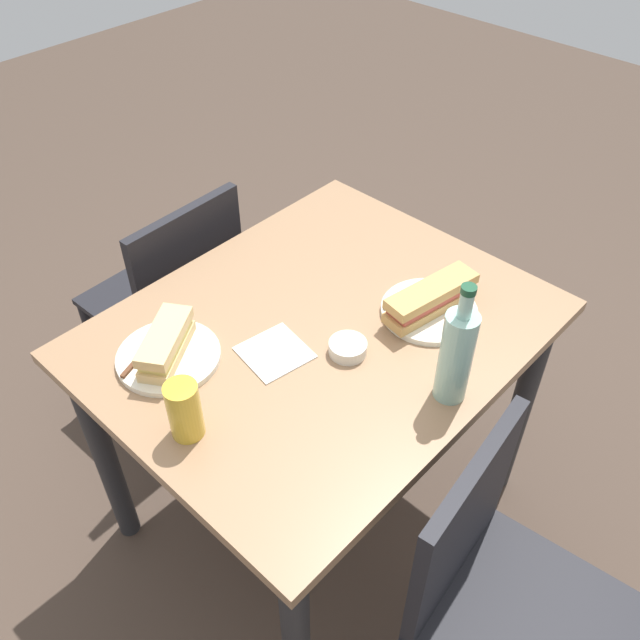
{
  "coord_description": "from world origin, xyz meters",
  "views": [
    {
      "loc": [
        -0.85,
        -0.8,
        1.85
      ],
      "look_at": [
        0.0,
        0.0,
        0.77
      ],
      "focal_mm": 37.9,
      "sensor_mm": 36.0,
      "label": 1
    }
  ],
  "objects_px": {
    "plate_far": "(429,311)",
    "knife_far": "(411,298)",
    "dining_table": "(320,362)",
    "chair_far": "(176,298)",
    "plate_near": "(169,357)",
    "baguette_sandwich_far": "(431,298)",
    "baguette_sandwich_near": "(166,343)",
    "water_bottle": "(456,354)",
    "beer_glass": "(184,410)",
    "olive_bowl": "(348,348)",
    "chair_near": "(495,589)",
    "knife_near": "(143,354)"
  },
  "relations": [
    {
      "from": "dining_table",
      "to": "knife_near",
      "type": "xyz_separation_m",
      "value": [
        -0.35,
        0.21,
        0.14
      ]
    },
    {
      "from": "plate_far",
      "to": "baguette_sandwich_far",
      "type": "distance_m",
      "value": 0.04
    },
    {
      "from": "baguette_sandwich_near",
      "to": "plate_far",
      "type": "relative_size",
      "value": 0.84
    },
    {
      "from": "baguette_sandwich_far",
      "to": "beer_glass",
      "type": "xyz_separation_m",
      "value": [
        -0.62,
        0.14,
        0.02
      ]
    },
    {
      "from": "water_bottle",
      "to": "olive_bowl",
      "type": "height_order",
      "value": "water_bottle"
    },
    {
      "from": "water_bottle",
      "to": "baguette_sandwich_near",
      "type": "bearing_deg",
      "value": 123.76
    },
    {
      "from": "chair_far",
      "to": "plate_far",
      "type": "xyz_separation_m",
      "value": [
        0.21,
        -0.77,
        0.28
      ]
    },
    {
      "from": "plate_near",
      "to": "beer_glass",
      "type": "xyz_separation_m",
      "value": [
        -0.1,
        -0.19,
        0.06
      ]
    },
    {
      "from": "plate_far",
      "to": "water_bottle",
      "type": "xyz_separation_m",
      "value": [
        -0.18,
        -0.18,
        0.11
      ]
    },
    {
      "from": "plate_far",
      "to": "olive_bowl",
      "type": "height_order",
      "value": "olive_bowl"
    },
    {
      "from": "chair_near",
      "to": "olive_bowl",
      "type": "height_order",
      "value": "chair_near"
    },
    {
      "from": "beer_glass",
      "to": "olive_bowl",
      "type": "bearing_deg",
      "value": -12.38
    },
    {
      "from": "plate_near",
      "to": "olive_bowl",
      "type": "relative_size",
      "value": 2.67
    },
    {
      "from": "water_bottle",
      "to": "chair_far",
      "type": "bearing_deg",
      "value": 91.93
    },
    {
      "from": "plate_far",
      "to": "knife_far",
      "type": "relative_size",
      "value": 1.33
    },
    {
      "from": "dining_table",
      "to": "plate_near",
      "type": "xyz_separation_m",
      "value": [
        -0.31,
        0.17,
        0.13
      ]
    },
    {
      "from": "dining_table",
      "to": "plate_near",
      "type": "bearing_deg",
      "value": 150.83
    },
    {
      "from": "water_bottle",
      "to": "plate_near",
      "type": "bearing_deg",
      "value": 123.76
    },
    {
      "from": "chair_near",
      "to": "plate_near",
      "type": "height_order",
      "value": "chair_near"
    },
    {
      "from": "plate_far",
      "to": "knife_far",
      "type": "height_order",
      "value": "knife_far"
    },
    {
      "from": "baguette_sandwich_near",
      "to": "knife_near",
      "type": "relative_size",
      "value": 1.13
    },
    {
      "from": "chair_far",
      "to": "plate_near",
      "type": "bearing_deg",
      "value": -125.4
    },
    {
      "from": "chair_far",
      "to": "knife_near",
      "type": "xyz_separation_m",
      "value": [
        -0.35,
        -0.4,
        0.29
      ]
    },
    {
      "from": "chair_near",
      "to": "baguette_sandwich_near",
      "type": "xyz_separation_m",
      "value": [
        -0.19,
        0.79,
        0.33
      ]
    },
    {
      "from": "plate_near",
      "to": "knife_near",
      "type": "height_order",
      "value": "knife_near"
    },
    {
      "from": "water_bottle",
      "to": "olive_bowl",
      "type": "relative_size",
      "value": 3.4
    },
    {
      "from": "knife_far",
      "to": "plate_near",
      "type": "bearing_deg",
      "value": 151.92
    },
    {
      "from": "plate_near",
      "to": "knife_far",
      "type": "height_order",
      "value": "knife_far"
    },
    {
      "from": "chair_far",
      "to": "plate_near",
      "type": "xyz_separation_m",
      "value": [
        -0.31,
        -0.44,
        0.28
      ]
    },
    {
      "from": "knife_far",
      "to": "baguette_sandwich_near",
      "type": "bearing_deg",
      "value": 151.92
    },
    {
      "from": "baguette_sandwich_far",
      "to": "water_bottle",
      "type": "bearing_deg",
      "value": -134.08
    },
    {
      "from": "plate_near",
      "to": "baguette_sandwich_far",
      "type": "distance_m",
      "value": 0.62
    },
    {
      "from": "knife_near",
      "to": "baguette_sandwich_far",
      "type": "bearing_deg",
      "value": -33.57
    },
    {
      "from": "knife_near",
      "to": "plate_far",
      "type": "xyz_separation_m",
      "value": [
        0.56,
        -0.37,
        -0.01
      ]
    },
    {
      "from": "chair_far",
      "to": "baguette_sandwich_near",
      "type": "xyz_separation_m",
      "value": [
        -0.31,
        -0.44,
        0.33
      ]
    },
    {
      "from": "knife_far",
      "to": "beer_glass",
      "type": "xyz_separation_m",
      "value": [
        -0.62,
        0.08,
        0.05
      ]
    },
    {
      "from": "dining_table",
      "to": "water_bottle",
      "type": "height_order",
      "value": "water_bottle"
    },
    {
      "from": "baguette_sandwich_far",
      "to": "olive_bowl",
      "type": "relative_size",
      "value": 2.92
    },
    {
      "from": "baguette_sandwich_far",
      "to": "beer_glass",
      "type": "bearing_deg",
      "value": 167.34
    },
    {
      "from": "dining_table",
      "to": "plate_far",
      "type": "xyz_separation_m",
      "value": [
        0.21,
        -0.16,
        0.13
      ]
    },
    {
      "from": "chair_near",
      "to": "baguette_sandwich_near",
      "type": "bearing_deg",
      "value": 103.53
    },
    {
      "from": "baguette_sandwich_far",
      "to": "knife_far",
      "type": "height_order",
      "value": "baguette_sandwich_far"
    },
    {
      "from": "chair_near",
      "to": "beer_glass",
      "type": "height_order",
      "value": "beer_glass"
    },
    {
      "from": "dining_table",
      "to": "knife_far",
      "type": "distance_m",
      "value": 0.28
    },
    {
      "from": "baguette_sandwich_far",
      "to": "baguette_sandwich_near",
      "type": "bearing_deg",
      "value": 147.53
    },
    {
      "from": "dining_table",
      "to": "baguette_sandwich_far",
      "type": "height_order",
      "value": "baguette_sandwich_far"
    },
    {
      "from": "chair_near",
      "to": "water_bottle",
      "type": "distance_m",
      "value": 0.5
    },
    {
      "from": "chair_near",
      "to": "baguette_sandwich_far",
      "type": "height_order",
      "value": "chair_near"
    },
    {
      "from": "plate_far",
      "to": "olive_bowl",
      "type": "xyz_separation_m",
      "value": [
        -0.23,
        0.05,
        0.01
      ]
    },
    {
      "from": "dining_table",
      "to": "baguette_sandwich_near",
      "type": "relative_size",
      "value": 5.29
    }
  ]
}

